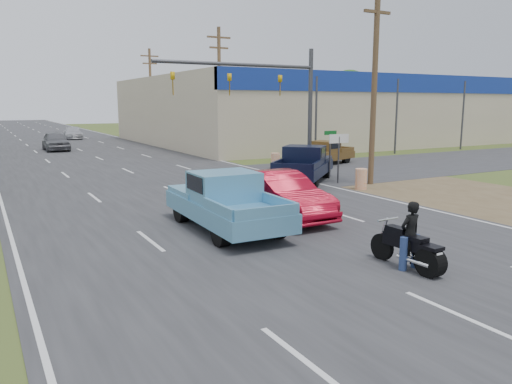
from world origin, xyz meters
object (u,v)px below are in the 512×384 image
distant_car_grey (56,141)px  distant_car_silver (73,133)px  brown_pickup (325,153)px  rider (410,238)px  blue_pickup (224,200)px  navy_pickup (304,163)px  motorcycle (411,250)px  red_convertible (279,195)px

distant_car_grey → distant_car_silver: bearing=75.4°
brown_pickup → rider: bearing=128.3°
blue_pickup → distant_car_grey: (-0.87, 32.17, -0.12)m
blue_pickup → rider: bearing=-67.8°
blue_pickup → distant_car_grey: 32.18m
navy_pickup → motorcycle: bearing=-67.3°
motorcycle → navy_pickup: bearing=63.4°
distant_car_grey → blue_pickup: bearing=-88.2°
red_convertible → navy_pickup: size_ratio=0.89×
red_convertible → blue_pickup: (-2.40, -0.46, 0.13)m
distant_car_grey → rider: bearing=-85.1°
blue_pickup → brown_pickup: blue_pickup is taller
distant_car_grey → distant_car_silver: distant_car_grey is taller
blue_pickup → navy_pickup: 10.80m
red_convertible → navy_pickup: (5.71, 6.68, 0.12)m
rider → brown_pickup: 21.61m
blue_pickup → distant_car_silver: bearing=87.9°
motorcycle → distant_car_grey: bearing=92.2°
rider → brown_pickup: bearing=-123.9°
motorcycle → blue_pickup: 6.38m
brown_pickup → distant_car_grey: (-14.35, 19.63, 0.03)m
rider → distant_car_grey: bearing=-87.8°
navy_pickup → brown_pickup: (5.38, 5.40, -0.15)m
rider → brown_pickup: size_ratio=0.32×
navy_pickup → distant_car_grey: size_ratio=1.15×
navy_pickup → brown_pickup: size_ratio=1.10×
distant_car_grey → red_convertible: bearing=-83.9°
rider → distant_car_silver: bearing=-93.2°
motorcycle → distant_car_silver: distant_car_silver is taller
red_convertible → navy_pickup: 8.79m
motorcycle → blue_pickup: blue_pickup is taller
red_convertible → distant_car_silver: 46.06m
rider → distant_car_silver: (0.70, 52.42, -0.13)m
rider → blue_pickup: bearing=-71.8°
blue_pickup → navy_pickup: (8.11, 7.14, -0.01)m
distant_car_silver → red_convertible: bearing=-84.5°
motorcycle → brown_pickup: bearing=56.2°
blue_pickup → distant_car_silver: 46.61m
brown_pickup → distant_car_silver: size_ratio=1.09×
red_convertible → motorcycle: (-0.17, -6.42, -0.31)m
rider → navy_pickup: 14.31m
brown_pickup → distant_car_silver: 35.58m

